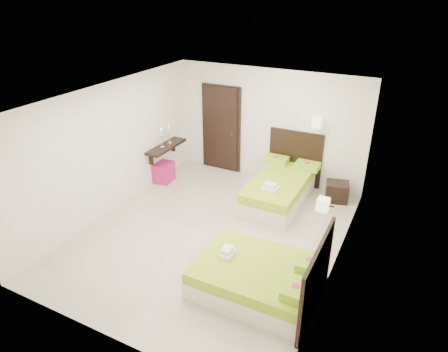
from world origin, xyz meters
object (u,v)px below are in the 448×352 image
at_px(bed_single, 281,187).
at_px(bed_double, 262,277).
at_px(ottoman, 162,172).
at_px(nightstand, 337,192).

relative_size(bed_single, bed_double, 1.13).
xyz_separation_m(bed_double, ottoman, (-3.53, 2.47, -0.04)).
distance_m(bed_single, nightstand, 1.22).
bearing_deg(nightstand, bed_single, -167.24).
height_order(bed_single, bed_double, bed_single).
distance_m(bed_double, nightstand, 3.41).
distance_m(bed_double, ottoman, 4.31).
bearing_deg(nightstand, ottoman, 179.51).
distance_m(bed_single, ottoman, 2.84).
bearing_deg(ottoman, nightstand, 13.26).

